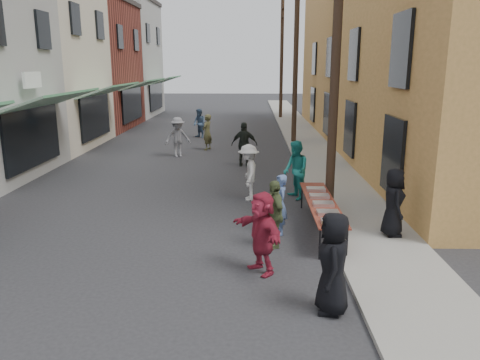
{
  "coord_description": "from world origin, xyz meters",
  "views": [
    {
      "loc": [
        2.02,
        -10.19,
        4.12
      ],
      "look_at": [
        1.73,
        1.22,
        1.3
      ],
      "focal_mm": 35.0,
      "sensor_mm": 36.0,
      "label": 1
    }
  ],
  "objects_px": {
    "guest_front_c": "(296,170)",
    "server": "(393,202)",
    "utility_pole_near": "(336,50)",
    "utility_pole_mid": "(296,57)",
    "serving_table": "(321,203)",
    "catering_tray_sausage": "(333,222)",
    "guest_front_a": "(333,263)",
    "utility_pole_far": "(282,60)"
  },
  "relations": [
    {
      "from": "utility_pole_far",
      "to": "guest_front_c",
      "type": "bearing_deg",
      "value": -92.25
    },
    {
      "from": "guest_front_a",
      "to": "server",
      "type": "distance_m",
      "value": 4.04
    },
    {
      "from": "utility_pole_mid",
      "to": "guest_front_a",
      "type": "distance_m",
      "value": 18.27
    },
    {
      "from": "guest_front_c",
      "to": "server",
      "type": "distance_m",
      "value": 4.0
    },
    {
      "from": "guest_front_c",
      "to": "serving_table",
      "type": "bearing_deg",
      "value": -9.86
    },
    {
      "from": "utility_pole_mid",
      "to": "guest_front_a",
      "type": "xyz_separation_m",
      "value": [
        -0.9,
        -17.89,
        -3.61
      ]
    },
    {
      "from": "utility_pole_mid",
      "to": "serving_table",
      "type": "relative_size",
      "value": 2.25
    },
    {
      "from": "utility_pole_mid",
      "to": "utility_pole_far",
      "type": "distance_m",
      "value": 12.0
    },
    {
      "from": "utility_pole_near",
      "to": "guest_front_c",
      "type": "height_order",
      "value": "utility_pole_near"
    },
    {
      "from": "utility_pole_mid",
      "to": "serving_table",
      "type": "height_order",
      "value": "utility_pole_mid"
    },
    {
      "from": "utility_pole_near",
      "to": "guest_front_c",
      "type": "relative_size",
      "value": 4.88
    },
    {
      "from": "utility_pole_mid",
      "to": "guest_front_c",
      "type": "relative_size",
      "value": 4.88
    },
    {
      "from": "guest_front_c",
      "to": "guest_front_a",
      "type": "bearing_deg",
      "value": -17.8
    },
    {
      "from": "utility_pole_mid",
      "to": "serving_table",
      "type": "xyz_separation_m",
      "value": [
        -0.5,
        -13.8,
        -3.79
      ]
    },
    {
      "from": "catering_tray_sausage",
      "to": "guest_front_c",
      "type": "distance_m",
      "value": 4.54
    },
    {
      "from": "utility_pole_mid",
      "to": "utility_pole_near",
      "type": "bearing_deg",
      "value": -90.0
    },
    {
      "from": "guest_front_a",
      "to": "server",
      "type": "relative_size",
      "value": 1.07
    },
    {
      "from": "server",
      "to": "guest_front_c",
      "type": "bearing_deg",
      "value": 31.47
    },
    {
      "from": "serving_table",
      "to": "guest_front_c",
      "type": "relative_size",
      "value": 2.17
    },
    {
      "from": "utility_pole_near",
      "to": "server",
      "type": "xyz_separation_m",
      "value": [
        1.12,
        -2.39,
        -3.57
      ]
    },
    {
      "from": "utility_pole_far",
      "to": "server",
      "type": "xyz_separation_m",
      "value": [
        1.12,
        -26.39,
        -3.57
      ]
    },
    {
      "from": "utility_pole_far",
      "to": "guest_front_c",
      "type": "height_order",
      "value": "utility_pole_far"
    },
    {
      "from": "serving_table",
      "to": "catering_tray_sausage",
      "type": "distance_m",
      "value": 1.65
    },
    {
      "from": "serving_table",
      "to": "guest_front_a",
      "type": "bearing_deg",
      "value": -95.59
    },
    {
      "from": "guest_front_c",
      "to": "utility_pole_far",
      "type": "bearing_deg",
      "value": 159.95
    },
    {
      "from": "utility_pole_far",
      "to": "serving_table",
      "type": "height_order",
      "value": "utility_pole_far"
    },
    {
      "from": "utility_pole_mid",
      "to": "server",
      "type": "distance_m",
      "value": 14.87
    },
    {
      "from": "utility_pole_far",
      "to": "guest_front_c",
      "type": "distance_m",
      "value": 23.23
    },
    {
      "from": "utility_pole_far",
      "to": "serving_table",
      "type": "xyz_separation_m",
      "value": [
        -0.5,
        -25.8,
        -3.79
      ]
    },
    {
      "from": "guest_front_a",
      "to": "guest_front_c",
      "type": "distance_m",
      "value": 6.95
    },
    {
      "from": "catering_tray_sausage",
      "to": "guest_front_a",
      "type": "bearing_deg",
      "value": -99.33
    },
    {
      "from": "guest_front_a",
      "to": "server",
      "type": "xyz_separation_m",
      "value": [
        2.02,
        3.5,
        0.04
      ]
    },
    {
      "from": "guest_front_a",
      "to": "utility_pole_near",
      "type": "bearing_deg",
      "value": 177.52
    },
    {
      "from": "utility_pole_far",
      "to": "catering_tray_sausage",
      "type": "bearing_deg",
      "value": -91.04
    },
    {
      "from": "serving_table",
      "to": "guest_front_a",
      "type": "distance_m",
      "value": 4.11
    },
    {
      "from": "utility_pole_mid",
      "to": "serving_table",
      "type": "distance_m",
      "value": 14.32
    },
    {
      "from": "guest_front_a",
      "to": "utility_pole_far",
      "type": "bearing_deg",
      "value": -175.51
    },
    {
      "from": "utility_pole_mid",
      "to": "utility_pole_far",
      "type": "height_order",
      "value": "same"
    },
    {
      "from": "guest_front_c",
      "to": "utility_pole_mid",
      "type": "bearing_deg",
      "value": 157.49
    },
    {
      "from": "guest_front_c",
      "to": "server",
      "type": "relative_size",
      "value": 1.12
    },
    {
      "from": "catering_tray_sausage",
      "to": "guest_front_a",
      "type": "xyz_separation_m",
      "value": [
        -0.4,
        -2.43,
        0.1
      ]
    },
    {
      "from": "utility_pole_mid",
      "to": "server",
      "type": "height_order",
      "value": "utility_pole_mid"
    }
  ]
}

